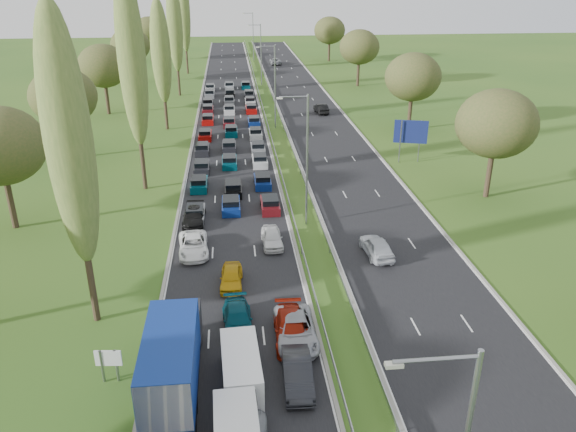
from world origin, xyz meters
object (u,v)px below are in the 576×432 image
blue_lorry (173,357)px  info_sign (109,361)px  near_car_2 (193,245)px  near_car_3 (194,216)px  direction_sign (411,134)px  white_van_rear (241,366)px

blue_lorry → info_sign: (-3.70, 0.97, -0.75)m
blue_lorry → info_sign: blue_lorry is taller
near_car_2 → near_car_3: near_car_2 is taller
near_car_2 → direction_sign: 33.31m
near_car_3 → info_sign: 22.02m
near_car_3 → direction_sign: size_ratio=0.92×
near_car_3 → blue_lorry: 22.73m
near_car_3 → white_van_rear: white_van_rear is taller
near_car_3 → blue_lorry: (0.11, -22.68, 1.40)m
blue_lorry → direction_sign: size_ratio=1.87×
direction_sign → near_car_3: bearing=-148.0°
near_car_2 → white_van_rear: bearing=-82.1°
blue_lorry → near_car_2: bearing=89.4°
blue_lorry → info_sign: 3.90m
blue_lorry → direction_sign: direction_sign is taller
info_sign → blue_lorry: bearing=-14.7°
info_sign → direction_sign: direction_sign is taller
blue_lorry → near_car_3: bearing=90.2°
info_sign → near_car_2: bearing=76.1°
near_car_2 → blue_lorry: bearing=-94.8°
blue_lorry → direction_sign: bearing=56.8°
near_car_2 → direction_sign: direction_sign is taller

